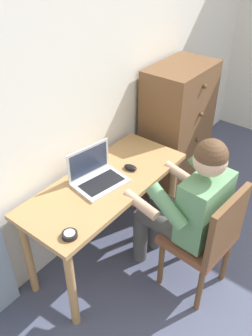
{
  "coord_description": "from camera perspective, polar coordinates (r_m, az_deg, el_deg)",
  "views": [
    {
      "loc": [
        -1.9,
        0.57,
        2.22
      ],
      "look_at": [
        -0.37,
        1.77,
        0.83
      ],
      "focal_mm": 38.16,
      "sensor_mm": 36.0,
      "label": 1
    }
  ],
  "objects": [
    {
      "name": "wall_back",
      "position": [
        2.69,
        -2.5,
        14.34
      ],
      "size": [
        4.8,
        0.05,
        2.5
      ],
      "primitive_type": "cube",
      "color": "silver",
      "rests_on": "ground_plane"
    },
    {
      "name": "desk",
      "position": [
        2.51,
        -3.21,
        -4.27
      ],
      "size": [
        1.27,
        0.53,
        0.73
      ],
      "color": "tan",
      "rests_on": "ground_plane"
    },
    {
      "name": "dresser",
      "position": [
        3.26,
        8.04,
        5.69
      ],
      "size": [
        0.64,
        0.44,
        1.23
      ],
      "color": "brown",
      "rests_on": "ground_plane"
    },
    {
      "name": "chair",
      "position": [
        2.43,
        12.91,
        -10.71
      ],
      "size": [
        0.45,
        0.43,
        0.89
      ],
      "color": "brown",
      "rests_on": "ground_plane"
    },
    {
      "name": "person_seated",
      "position": [
        2.36,
        9.69,
        -5.64
      ],
      "size": [
        0.55,
        0.6,
        1.21
      ],
      "color": "#4C4C4C",
      "rests_on": "ground_plane"
    },
    {
      "name": "laptop",
      "position": [
        2.41,
        -4.72,
        -1.15
      ],
      "size": [
        0.38,
        0.3,
        0.24
      ],
      "color": "silver",
      "rests_on": "desk"
    },
    {
      "name": "computer_mouse",
      "position": [
        2.54,
        0.71,
        0.09
      ],
      "size": [
        0.07,
        0.11,
        0.03
      ],
      "primitive_type": "ellipsoid",
      "rotation": [
        0.0,
        0.0,
        0.1
      ],
      "color": "black",
      "rests_on": "desk"
    },
    {
      "name": "desk_clock",
      "position": [
        2.07,
        -8.99,
        -10.49
      ],
      "size": [
        0.09,
        0.09,
        0.03
      ],
      "color": "black",
      "rests_on": "desk"
    }
  ]
}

